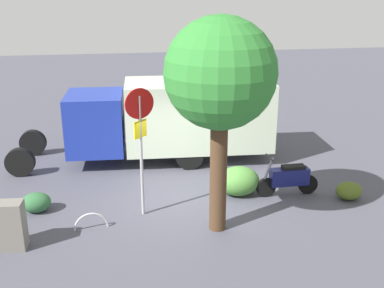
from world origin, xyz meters
name	(u,v)px	position (x,y,z in m)	size (l,w,h in m)	color
ground_plane	(183,198)	(0.00, 0.00, 0.00)	(60.00, 60.00, 0.00)	#474753
box_truck_near	(168,116)	(0.03, -3.16, 1.53)	(8.65, 2.63, 2.69)	black
motorcycle	(289,178)	(-2.97, 0.25, 0.52)	(1.81, 0.55, 1.20)	black
stop_sign	(140,133)	(1.17, 0.75, 2.23)	(0.71, 0.33, 3.34)	#9E9EA3
street_tree	(220,76)	(-0.58, 1.79, 3.76)	(2.53, 2.53, 5.10)	#47301E
utility_cabinet	(9,226)	(4.23, 1.92, 0.57)	(0.70, 0.43, 1.14)	slate
bike_rack_hoop	(91,228)	(2.48, 1.31, 0.00)	(0.85, 0.85, 0.05)	#B7B7BC
shrub_near_sign	(36,202)	(3.93, 0.14, 0.26)	(0.77, 0.63, 0.52)	#2E6137
shrub_mid_verge	(349,191)	(-4.54, 0.80, 0.25)	(0.74, 0.60, 0.50)	#4D5F20
shrub_by_tree	(238,181)	(-1.58, -0.02, 0.41)	(1.21, 0.99, 0.82)	#4A8337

